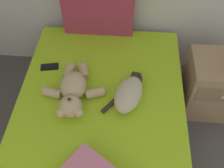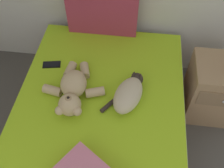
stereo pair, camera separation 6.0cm
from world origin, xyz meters
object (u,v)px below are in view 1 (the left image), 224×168
(teddy_bear, at_px, (73,92))
(cat, at_px, (129,93))
(patterned_cushion, at_px, (98,7))
(cell_phone, at_px, (50,67))
(bed, at_px, (100,129))
(nightstand, at_px, (213,86))

(teddy_bear, bearing_deg, cat, 3.45)
(patterned_cushion, bearing_deg, teddy_bear, -98.01)
(cell_phone, bearing_deg, cat, -21.73)
(cat, bearing_deg, cell_phone, 158.27)
(bed, bearing_deg, patterned_cushion, 96.16)
(teddy_bear, height_order, cell_phone, teddy_bear)
(patterned_cushion, bearing_deg, cell_phone, -126.95)
(teddy_bear, xyz_separation_m, nightstand, (1.19, 0.39, -0.31))
(patterned_cushion, bearing_deg, nightstand, -20.04)
(cat, relative_size, cell_phone, 2.66)
(teddy_bear, xyz_separation_m, cell_phone, (-0.26, 0.30, -0.07))
(bed, xyz_separation_m, nightstand, (0.98, 0.50, 0.04))
(patterned_cushion, relative_size, teddy_bear, 1.16)
(teddy_bear, height_order, nightstand, teddy_bear)
(nightstand, bearing_deg, cell_phone, -176.22)
(bed, distance_m, teddy_bear, 0.42)
(cat, xyz_separation_m, teddy_bear, (-0.42, -0.03, 0.01))
(patterned_cushion, height_order, cell_phone, patterned_cushion)
(patterned_cushion, distance_m, cat, 0.84)
(cat, height_order, cell_phone, cat)
(teddy_bear, distance_m, nightstand, 1.29)
(bed, bearing_deg, teddy_bear, 153.10)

